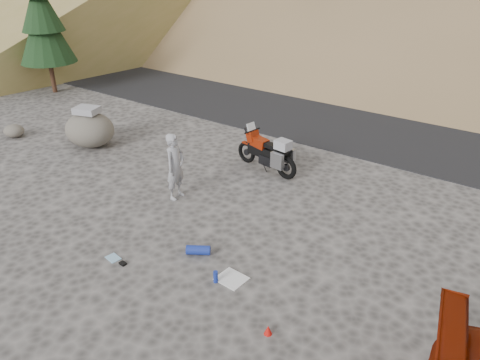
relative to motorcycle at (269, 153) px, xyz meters
The scene contains 13 objects.
ground 3.36m from the motorcycle, 94.79° to the right, with size 140.00×140.00×0.00m, color #3D3A38.
road 5.72m from the motorcycle, 92.79° to the left, with size 120.00×7.00×0.05m, color black.
conifer_verge 11.58m from the motorcycle, behind, with size 2.20×2.20×5.04m.
motorcycle is the anchor object (origin of this frame).
man 2.76m from the motorcycle, 111.83° to the right, with size 0.59×0.39×1.63m, color #97979C.
boulder 5.57m from the motorcycle, 162.94° to the right, with size 1.71×1.50×1.21m.
small_rock 8.33m from the motorcycle, 161.74° to the right, with size 0.72×0.67×0.40m.
gear_white_cloth 4.69m from the motorcycle, 65.52° to the right, with size 0.51×0.46×0.02m, color white.
gear_blue_mat 4.14m from the motorcycle, 76.90° to the right, with size 0.19×0.19×0.47m, color navy.
gear_bottle 4.82m from the motorcycle, 68.69° to the right, with size 0.08×0.08×0.23m, color navy.
gear_funnel 5.95m from the motorcycle, 57.30° to the right, with size 0.13×0.13×0.17m, color red.
gear_glove_a 5.13m from the motorcycle, 90.26° to the right, with size 0.14×0.10×0.04m, color black.
gear_blue_cloth 5.13m from the motorcycle, 93.68° to the right, with size 0.29×0.21×0.01m, color #89B5D3.
Camera 1 is at (6.33, -6.37, 5.49)m, focal length 35.00 mm.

